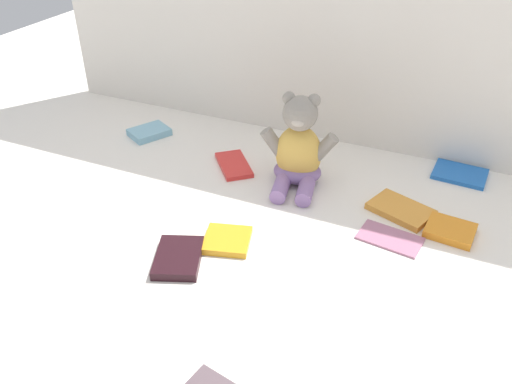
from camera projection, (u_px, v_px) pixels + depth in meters
ground_plane at (272, 206)px, 1.20m from camera, size 3.20×3.20×0.00m
teddy_bear at (298, 151)px, 1.25m from camera, size 0.19×0.18×0.23m
book_case_0 at (450, 230)px, 1.11m from camera, size 0.11×0.09×0.02m
book_case_1 at (178, 258)px, 1.03m from camera, size 0.13×0.14×0.02m
book_case_2 at (149, 132)px, 1.49m from camera, size 0.12×0.13×0.02m
book_case_3 at (401, 210)px, 1.18m from camera, size 0.16×0.13×0.02m
book_case_4 at (227, 240)px, 1.08m from camera, size 0.12×0.11×0.01m
book_case_5 at (390, 237)px, 1.10m from camera, size 0.14×0.09×0.01m
book_case_7 at (460, 174)px, 1.31m from camera, size 0.13×0.11×0.01m
book_case_8 at (234, 165)px, 1.35m from camera, size 0.14×0.15×0.01m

